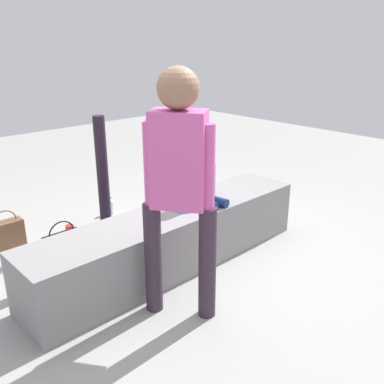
# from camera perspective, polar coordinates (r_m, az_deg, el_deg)

# --- Properties ---
(ground_plane) EXTENTS (12.00, 12.00, 0.00)m
(ground_plane) POSITION_cam_1_polar(r_m,az_deg,el_deg) (3.66, -2.51, -9.78)
(ground_plane) COLOR #9A9996
(concrete_ledge) EXTENTS (2.56, 0.52, 0.49)m
(concrete_ledge) POSITION_cam_1_polar(r_m,az_deg,el_deg) (3.55, -2.57, -6.35)
(concrete_ledge) COLOR gray
(concrete_ledge) RESTS_ON ground_plane
(child_seated) EXTENTS (0.28, 0.33, 0.48)m
(child_seated) POSITION_cam_1_polar(r_m,az_deg,el_deg) (3.55, 1.50, 1.73)
(child_seated) COLOR navy
(child_seated) RESTS_ON concrete_ledge
(adult_standing) EXTENTS (0.37, 0.42, 1.67)m
(adult_standing) POSITION_cam_1_polar(r_m,az_deg,el_deg) (2.66, -1.76, 2.21)
(adult_standing) COLOR #322431
(adult_standing) RESTS_ON ground_plane
(cake_plate) EXTENTS (0.22, 0.22, 0.07)m
(cake_plate) POSITION_cam_1_polar(r_m,az_deg,el_deg) (3.50, -1.07, -1.92)
(cake_plate) COLOR #4CA5D8
(cake_plate) RESTS_ON concrete_ledge
(gift_bag) EXTENTS (0.23, 0.11, 0.34)m
(gift_bag) POSITION_cam_1_polar(r_m,az_deg,el_deg) (3.51, -18.46, -9.51)
(gift_bag) COLOR #59C6B2
(gift_bag) RESTS_ON ground_plane
(railing_post) EXTENTS (0.36, 0.36, 1.16)m
(railing_post) POSITION_cam_1_polar(r_m,az_deg,el_deg) (4.17, -11.76, 0.23)
(railing_post) COLOR black
(railing_post) RESTS_ON ground_plane
(water_bottle_near_gift) EXTENTS (0.07, 0.07, 0.23)m
(water_bottle_near_gift) POSITION_cam_1_polar(r_m,az_deg,el_deg) (4.59, -1.66, -1.90)
(water_bottle_near_gift) COLOR silver
(water_bottle_near_gift) RESTS_ON ground_plane
(water_bottle_far_side) EXTENTS (0.07, 0.07, 0.19)m
(water_bottle_far_side) POSITION_cam_1_polar(r_m,az_deg,el_deg) (4.72, -10.89, -1.85)
(water_bottle_far_side) COLOR silver
(water_bottle_far_side) RESTS_ON ground_plane
(party_cup_red) EXTENTS (0.08, 0.08, 0.11)m
(party_cup_red) POSITION_cam_1_polar(r_m,az_deg,el_deg) (4.30, -16.07, -5.00)
(party_cup_red) COLOR red
(party_cup_red) RESTS_ON ground_plane
(handbag_black_leather) EXTENTS (0.32, 0.11, 0.38)m
(handbag_black_leather) POSITION_cam_1_polar(r_m,az_deg,el_deg) (3.81, -16.91, -7.05)
(handbag_black_leather) COLOR black
(handbag_black_leather) RESTS_ON ground_plane
(handbag_brown_canvas) EXTENTS (0.30, 0.13, 0.36)m
(handbag_brown_canvas) POSITION_cam_1_polar(r_m,az_deg,el_deg) (4.24, -23.62, -5.17)
(handbag_brown_canvas) COLOR brown
(handbag_brown_canvas) RESTS_ON ground_plane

